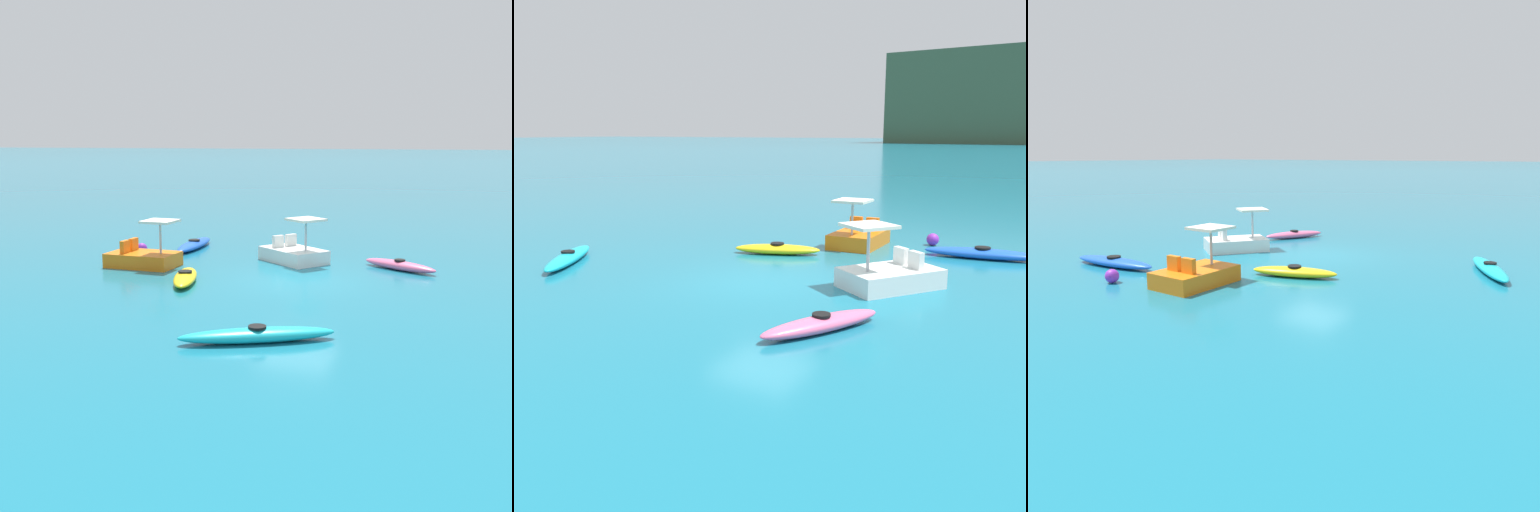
% 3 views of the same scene
% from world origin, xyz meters
% --- Properties ---
extents(ground_plane, '(600.00, 600.00, 0.00)m').
position_xyz_m(ground_plane, '(0.00, 0.00, 0.00)').
color(ground_plane, '#19728C').
extents(kayak_yellow, '(2.82, 1.62, 0.37)m').
position_xyz_m(kayak_yellow, '(-1.36, 3.24, 0.16)').
color(kayak_yellow, yellow).
rests_on(kayak_yellow, ground_plane).
extents(kayak_cyan, '(2.30, 3.39, 0.37)m').
position_xyz_m(kayak_cyan, '(-6.20, -1.02, 0.16)').
color(kayak_cyan, '#19B7C6').
rests_on(kayak_cyan, ground_plane).
extents(kayak_pink, '(1.82, 2.82, 0.37)m').
position_xyz_m(kayak_pink, '(3.00, -2.79, 0.16)').
color(kayak_pink, pink).
rests_on(kayak_pink, ground_plane).
extents(kayak_blue, '(3.57, 1.17, 0.37)m').
position_xyz_m(kayak_blue, '(4.51, 5.82, 0.16)').
color(kayak_blue, blue).
rests_on(kayak_blue, ground_plane).
extents(pedal_boat_white, '(2.59, 2.83, 1.68)m').
position_xyz_m(pedal_boat_white, '(3.11, 1.07, 0.34)').
color(pedal_boat_white, white).
rests_on(pedal_boat_white, ground_plane).
extents(pedal_boat_orange, '(1.57, 2.49, 1.68)m').
position_xyz_m(pedal_boat_orange, '(0.42, 5.79, 0.34)').
color(pedal_boat_orange, orange).
rests_on(pedal_boat_orange, ground_plane).
extents(buoy_purple, '(0.43, 0.43, 0.43)m').
position_xyz_m(buoy_purple, '(2.61, 7.18, 0.21)').
color(buoy_purple, purple).
rests_on(buoy_purple, ground_plane).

